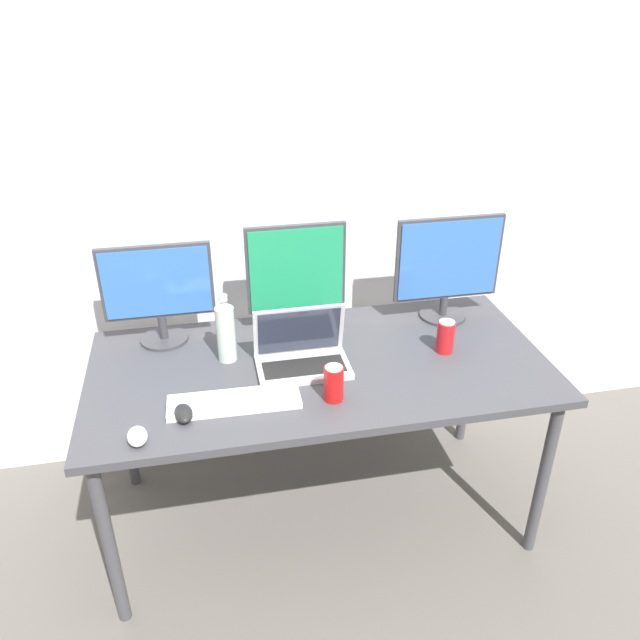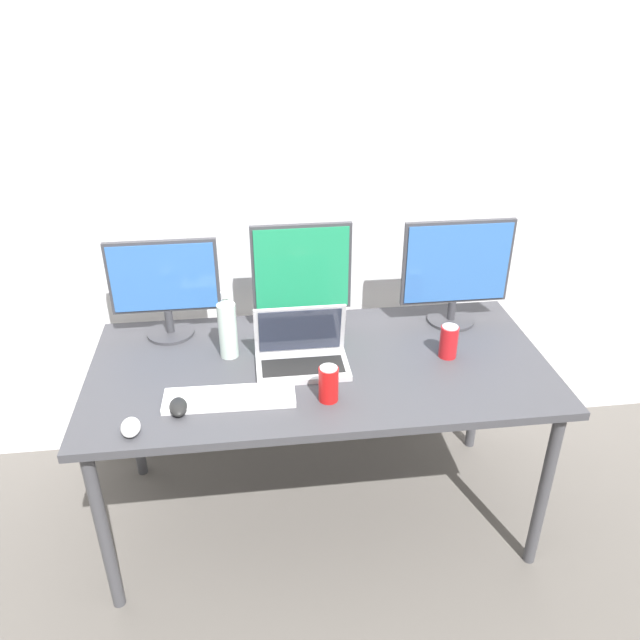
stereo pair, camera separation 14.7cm
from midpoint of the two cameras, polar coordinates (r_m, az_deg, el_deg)
name	(u,v)px [view 2 (the right image)]	position (r m, az deg, el deg)	size (l,w,h in m)	color
ground_plane	(320,512)	(2.74, 1.60, -17.17)	(16.00, 16.00, 0.00)	#5B5651
wall_back	(302,168)	(2.58, -0.01, 13.72)	(7.00, 0.08, 2.60)	silver
work_desk	(320,377)	(2.30, 1.83, -5.28)	(1.66, 0.81, 0.74)	#424247
monitor_left	(164,285)	(2.41, -12.35, 3.13)	(0.41, 0.18, 0.39)	#38383D
monitor_center	(302,277)	(2.40, 0.07, 3.97)	(0.38, 0.21, 0.43)	#38383D
monitor_right	(456,270)	(2.51, 14.01, 4.46)	(0.43, 0.19, 0.43)	#38383D
laptop_silver	(301,352)	(2.23, 0.18, -3.01)	(0.33, 0.21, 0.22)	#B7B7BC
keyboard_main	(230,398)	(2.09, -6.27, -7.14)	(0.43, 0.13, 0.02)	white
mouse_by_keyboard	(178,407)	(2.06, -10.84, -7.85)	(0.06, 0.10, 0.04)	black
mouse_by_laptop	(131,427)	(2.00, -14.92, -9.50)	(0.06, 0.09, 0.04)	silver
water_bottle	(228,327)	(2.27, -6.63, -0.68)	(0.07, 0.07, 0.26)	silver
soda_can_near_keyboard	(330,384)	(2.05, 2.95, -5.88)	(0.07, 0.07, 0.13)	red
soda_can_by_laptop	(449,341)	(2.34, 13.45, -1.96)	(0.07, 0.07, 0.13)	red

